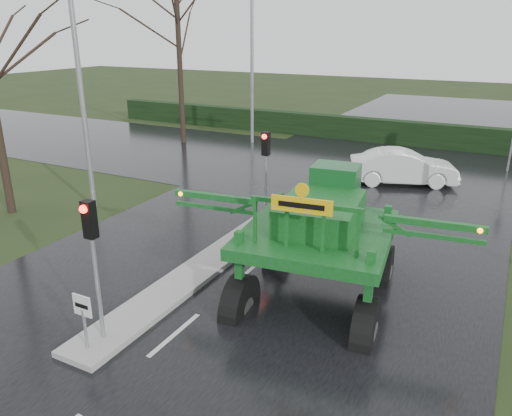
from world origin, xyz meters
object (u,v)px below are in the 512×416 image
at_px(street_light_left_far, 256,46).
at_px(white_sedan, 401,184).
at_px(traffic_signal_near, 92,241).
at_px(crop_sprayer, 242,229).
at_px(keep_left_sign, 83,313).
at_px(street_light_left_near, 83,57).
at_px(traffic_signal_mid, 266,158).

bearing_deg(street_light_left_far, white_sedan, -24.96).
distance_m(traffic_signal_near, crop_sprayer, 3.70).
bearing_deg(traffic_signal_near, keep_left_sign, -90.00).
height_order(street_light_left_near, crop_sprayer, street_light_left_near).
bearing_deg(street_light_left_near, traffic_signal_mid, 12.21).
bearing_deg(traffic_signal_mid, keep_left_sign, -90.00).
bearing_deg(white_sedan, street_light_left_near, 110.80).
height_order(traffic_signal_mid, street_light_left_far, street_light_left_far).
xyz_separation_m(keep_left_sign, traffic_signal_mid, (0.00, 8.99, 1.53)).
xyz_separation_m(street_light_left_far, white_sedan, (10.31, -4.80, -5.99)).
distance_m(keep_left_sign, street_light_left_far, 23.11).
bearing_deg(white_sedan, keep_left_sign, 147.50).
distance_m(traffic_signal_near, street_light_left_far, 22.37).
bearing_deg(white_sedan, street_light_left_far, 44.11).
relative_size(traffic_signal_near, white_sedan, 0.72).
bearing_deg(crop_sprayer, street_light_left_near, 149.09).
distance_m(traffic_signal_mid, street_light_left_far, 14.68).
relative_size(keep_left_sign, traffic_signal_mid, 0.38).
bearing_deg(crop_sprayer, street_light_left_far, 109.46).
relative_size(keep_left_sign, street_light_left_near, 0.14).
distance_m(keep_left_sign, street_light_left_near, 11.32).
bearing_deg(crop_sprayer, traffic_signal_near, -131.04).
xyz_separation_m(keep_left_sign, street_light_left_far, (-6.89, 21.50, 4.93)).
bearing_deg(traffic_signal_near, street_light_left_near, 134.53).
bearing_deg(street_light_left_near, street_light_left_far, 90.00).
bearing_deg(street_light_left_near, traffic_signal_near, -45.47).
height_order(street_light_left_near, white_sedan, street_light_left_near).
relative_size(traffic_signal_near, street_light_left_far, 0.35).
height_order(street_light_left_near, street_light_left_far, same).
distance_m(traffic_signal_near, white_sedan, 16.77).
distance_m(crop_sprayer, white_sedan, 13.41).
bearing_deg(street_light_left_near, crop_sprayer, -23.89).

